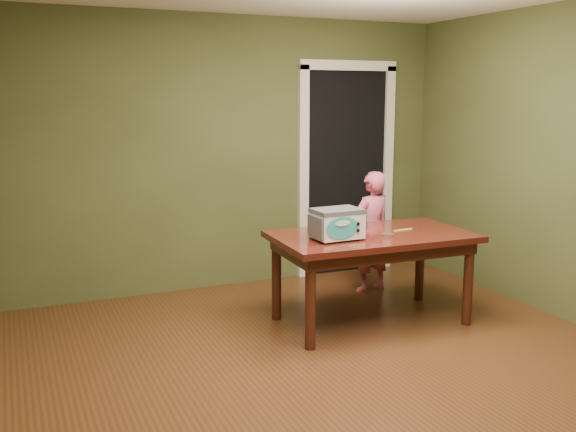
# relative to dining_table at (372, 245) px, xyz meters

# --- Properties ---
(floor) EXTENTS (5.00, 5.00, 0.00)m
(floor) POSITION_rel_dining_table_xyz_m (-0.73, -1.00, -0.65)
(floor) COLOR #553018
(floor) RESTS_ON ground
(room_shell) EXTENTS (4.52, 5.02, 2.61)m
(room_shell) POSITION_rel_dining_table_xyz_m (-0.73, -1.00, 1.06)
(room_shell) COLOR #4B552D
(room_shell) RESTS_ON ground
(doorway) EXTENTS (1.10, 0.66, 2.25)m
(doorway) POSITION_rel_dining_table_xyz_m (0.57, 1.78, 0.41)
(doorway) COLOR black
(doorway) RESTS_ON ground
(dining_table) EXTENTS (1.63, 0.95, 0.75)m
(dining_table) POSITION_rel_dining_table_xyz_m (0.00, 0.00, 0.00)
(dining_table) COLOR #3C120D
(dining_table) RESTS_ON floor
(toy_oven) EXTENTS (0.40, 0.28, 0.24)m
(toy_oven) POSITION_rel_dining_table_xyz_m (-0.37, -0.08, 0.23)
(toy_oven) COLOR #4C4F54
(toy_oven) RESTS_ON dining_table
(baking_pan) EXTENTS (0.10, 0.10, 0.02)m
(baking_pan) POSITION_rel_dining_table_xyz_m (0.06, -0.14, 0.11)
(baking_pan) COLOR silver
(baking_pan) RESTS_ON dining_table
(spatula) EXTENTS (0.18, 0.04, 0.01)m
(spatula) POSITION_rel_dining_table_xyz_m (0.30, 0.00, 0.10)
(spatula) COLOR tan
(spatula) RESTS_ON dining_table
(child) EXTENTS (0.46, 0.34, 1.16)m
(child) POSITION_rel_dining_table_xyz_m (0.44, 0.75, -0.07)
(child) COLOR #CF557A
(child) RESTS_ON floor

